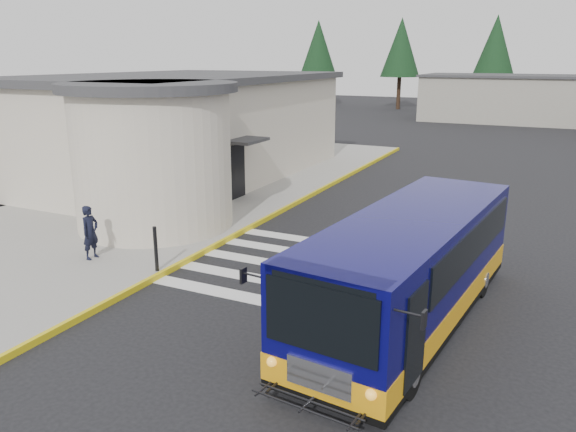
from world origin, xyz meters
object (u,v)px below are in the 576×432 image
at_px(pedestrian_a, 90,232).
at_px(bollard, 156,249).
at_px(transit_bus, 410,273).
at_px(pedestrian_b, 136,208).

bearing_deg(pedestrian_a, bollard, -90.00).
height_order(transit_bus, bollard, transit_bus).
relative_size(pedestrian_a, pedestrian_b, 0.99).
height_order(pedestrian_b, bollard, pedestrian_b).
distance_m(pedestrian_a, pedestrian_b, 2.77).
height_order(transit_bus, pedestrian_a, transit_bus).
xyz_separation_m(transit_bus, pedestrian_a, (-9.11, -0.22, -0.27)).
relative_size(transit_bus, bollard, 7.24).
bearing_deg(pedestrian_b, bollard, 14.69).
bearing_deg(bollard, transit_bus, 1.66).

